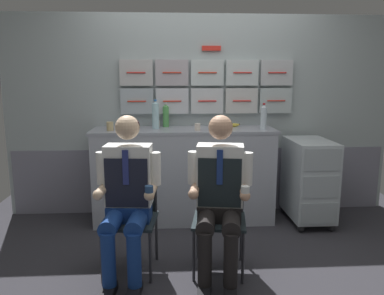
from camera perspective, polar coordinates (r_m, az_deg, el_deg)
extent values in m
cube|color=#2F2E34|center=(3.17, 3.57, -18.06)|extent=(4.80, 4.80, 0.04)
cube|color=#A3B0B1|center=(4.18, 1.40, 4.78)|extent=(4.20, 0.06, 2.15)
cube|color=gray|center=(4.28, 1.40, -4.89)|extent=(4.12, 0.01, 0.71)
cube|color=#A6B3BB|center=(4.10, -8.26, 6.92)|extent=(0.35, 0.06, 0.27)
cylinder|color=red|center=(4.06, -8.31, 6.88)|extent=(0.19, 0.01, 0.01)
cube|color=silver|center=(4.09, -3.00, 7.00)|extent=(0.35, 0.06, 0.27)
cylinder|color=red|center=(4.05, -2.99, 6.97)|extent=(0.19, 0.01, 0.01)
cube|color=silver|center=(4.11, 2.26, 7.03)|extent=(0.35, 0.06, 0.27)
cylinder|color=red|center=(4.07, 2.31, 6.99)|extent=(0.19, 0.01, 0.01)
cube|color=silver|center=(4.16, 7.42, 7.00)|extent=(0.35, 0.06, 0.27)
cylinder|color=red|center=(4.13, 7.52, 6.96)|extent=(0.19, 0.01, 0.01)
cube|color=#B2BFBF|center=(4.25, 12.41, 6.91)|extent=(0.35, 0.06, 0.27)
cylinder|color=red|center=(4.21, 12.55, 6.88)|extent=(0.19, 0.01, 0.01)
cube|color=#BDBCBB|center=(4.09, -8.38, 11.08)|extent=(0.35, 0.06, 0.27)
cylinder|color=red|center=(4.05, -8.42, 11.08)|extent=(0.19, 0.01, 0.01)
cube|color=#B2A9B0|center=(4.08, -3.04, 11.18)|extent=(0.35, 0.06, 0.27)
cylinder|color=red|center=(4.04, -3.03, 11.18)|extent=(0.19, 0.01, 0.01)
cube|color=silver|center=(4.10, 2.29, 11.18)|extent=(0.35, 0.06, 0.27)
cylinder|color=red|center=(4.06, 2.34, 11.19)|extent=(0.19, 0.01, 0.01)
cube|color=silver|center=(4.15, 7.52, 11.09)|extent=(0.35, 0.06, 0.27)
cylinder|color=red|center=(4.12, 7.62, 11.10)|extent=(0.19, 0.01, 0.01)
cube|color=silver|center=(4.24, 12.57, 10.92)|extent=(0.35, 0.06, 0.27)
cylinder|color=red|center=(4.20, 12.71, 10.92)|extent=(0.19, 0.01, 0.01)
cube|color=red|center=(4.13, 2.93, 14.69)|extent=(0.20, 0.02, 0.05)
cube|color=#A5A9B6|center=(3.99, -1.22, -4.32)|extent=(1.83, 0.52, 0.94)
cube|color=#969AA7|center=(3.89, -1.24, 2.62)|extent=(1.87, 0.53, 0.03)
sphere|color=black|center=(3.94, 16.05, -11.63)|extent=(0.07, 0.07, 0.07)
sphere|color=black|center=(4.06, 20.26, -11.26)|extent=(0.07, 0.07, 0.07)
sphere|color=black|center=(4.43, 13.66, -9.00)|extent=(0.07, 0.07, 0.07)
sphere|color=black|center=(4.53, 17.45, -8.76)|extent=(0.07, 0.07, 0.07)
cube|color=silver|center=(4.10, 17.13, -4.43)|extent=(0.40, 0.64, 0.80)
cube|color=#A2ADB1|center=(3.90, 18.59, -9.42)|extent=(0.35, 0.01, 0.21)
cube|color=#A2ADB1|center=(3.82, 18.83, -5.68)|extent=(0.35, 0.01, 0.21)
cube|color=#A2ADB1|center=(3.75, 19.07, -1.79)|extent=(0.35, 0.01, 0.21)
cylinder|color=#28282D|center=(3.75, 19.04, -0.03)|extent=(0.32, 0.02, 0.02)
cylinder|color=#2D2D33|center=(2.97, -13.45, -15.71)|extent=(0.02, 0.02, 0.40)
cylinder|color=#2D2D33|center=(2.90, -6.29, -16.14)|extent=(0.02, 0.02, 0.40)
cylinder|color=#2D2D33|center=(3.29, -11.78, -12.97)|extent=(0.02, 0.02, 0.40)
cylinder|color=#2D2D33|center=(3.22, -5.37, -13.27)|extent=(0.02, 0.02, 0.40)
cube|color=#1E292D|center=(3.01, -9.35, -10.84)|extent=(0.44, 0.44, 0.02)
cube|color=#1E292D|center=(3.11, -8.79, -5.95)|extent=(0.37, 0.06, 0.40)
cylinder|color=#2D2D33|center=(3.14, -12.07, -5.91)|extent=(0.02, 0.02, 0.40)
cylinder|color=#2D2D33|center=(3.08, -5.51, -6.07)|extent=(0.02, 0.02, 0.40)
cube|color=black|center=(2.87, -12.47, -20.52)|extent=(0.11, 0.23, 0.06)
cube|color=black|center=(2.83, -8.71, -20.81)|extent=(0.11, 0.23, 0.06)
cylinder|color=navy|center=(2.80, -12.46, -16.14)|extent=(0.10, 0.10, 0.39)
cylinder|color=navy|center=(2.76, -8.70, -16.39)|extent=(0.10, 0.10, 0.39)
cylinder|color=navy|center=(2.85, -11.82, -10.81)|extent=(0.16, 0.37, 0.13)
cylinder|color=navy|center=(2.82, -8.21, -10.97)|extent=(0.16, 0.37, 0.13)
cube|color=navy|center=(2.98, -9.39, -9.57)|extent=(0.34, 0.23, 0.12)
cube|color=white|center=(2.91, -9.49, -4.07)|extent=(0.36, 0.22, 0.46)
cube|color=black|center=(2.83, -9.86, -5.31)|extent=(0.32, 0.04, 0.37)
cube|color=navy|center=(2.79, -9.97, -2.99)|extent=(0.04, 0.01, 0.26)
cylinder|color=white|center=(2.95, -13.39, -3.04)|extent=(0.08, 0.08, 0.25)
cylinder|color=beige|center=(2.88, -13.41, -6.33)|extent=(0.09, 0.24, 0.07)
sphere|color=beige|center=(2.79, -13.97, -6.94)|extent=(0.08, 0.08, 0.08)
cylinder|color=white|center=(2.87, -5.54, -3.17)|extent=(0.08, 0.08, 0.25)
cylinder|color=beige|center=(2.81, -6.16, -6.54)|extent=(0.09, 0.24, 0.07)
sphere|color=beige|center=(2.71, -6.46, -7.18)|extent=(0.08, 0.08, 0.08)
cylinder|color=navy|center=(2.70, -6.48, -6.37)|extent=(0.06, 0.06, 0.06)
sphere|color=beige|center=(2.84, -9.71, 2.98)|extent=(0.18, 0.18, 0.18)
ellipsoid|color=black|center=(2.85, -9.67, 3.35)|extent=(0.19, 0.18, 0.13)
cylinder|color=#2D2D33|center=(2.91, 0.27, -16.00)|extent=(0.02, 0.02, 0.40)
cylinder|color=#2D2D33|center=(2.90, 7.67, -16.17)|extent=(0.02, 0.02, 0.40)
cylinder|color=#2D2D33|center=(3.23, 0.87, -13.14)|extent=(0.02, 0.02, 0.40)
cylinder|color=#2D2D33|center=(3.23, 7.44, -13.29)|extent=(0.02, 0.02, 0.40)
cube|color=#1E292D|center=(2.98, 4.12, -10.94)|extent=(0.46, 0.46, 0.02)
cube|color=#1E292D|center=(3.09, 4.26, -5.99)|extent=(0.37, 0.09, 0.40)
cylinder|color=#2D2D33|center=(3.09, 0.90, -5.97)|extent=(0.02, 0.02, 0.40)
cylinder|color=#2D2D33|center=(3.08, 7.63, -6.10)|extent=(0.02, 0.02, 0.40)
cube|color=black|center=(2.82, 1.85, -20.86)|extent=(0.12, 0.23, 0.06)
cube|color=black|center=(2.82, 5.75, -20.96)|extent=(0.12, 0.23, 0.06)
cylinder|color=black|center=(2.74, 1.93, -16.42)|extent=(0.10, 0.10, 0.39)
cylinder|color=black|center=(2.74, 5.84, -16.51)|extent=(0.10, 0.10, 0.39)
cylinder|color=black|center=(2.80, 2.18, -10.97)|extent=(0.19, 0.38, 0.13)
cylinder|color=black|center=(2.80, 5.92, -11.05)|extent=(0.19, 0.38, 0.13)
cube|color=black|center=(2.95, 4.14, -9.65)|extent=(0.35, 0.25, 0.12)
cube|color=white|center=(2.88, 4.22, -4.09)|extent=(0.37, 0.24, 0.46)
cube|color=black|center=(2.80, 4.16, -5.35)|extent=(0.32, 0.06, 0.37)
cube|color=navy|center=(2.76, 4.19, -3.00)|extent=(0.04, 0.01, 0.26)
cylinder|color=white|center=(2.88, 0.19, -3.04)|extent=(0.08, 0.08, 0.25)
cylinder|color=tan|center=(2.82, 0.40, -6.41)|extent=(0.10, 0.24, 0.07)
sphere|color=tan|center=(2.72, 0.20, -7.05)|extent=(0.08, 0.08, 0.08)
cylinder|color=white|center=(2.87, 8.29, -3.19)|extent=(0.08, 0.08, 0.25)
cylinder|color=tan|center=(2.81, 7.90, -6.56)|extent=(0.10, 0.24, 0.07)
sphere|color=tan|center=(2.71, 7.99, -7.21)|extent=(0.08, 0.08, 0.08)
cylinder|color=white|center=(2.70, 8.01, -6.40)|extent=(0.06, 0.06, 0.06)
sphere|color=tan|center=(2.81, 4.32, 3.05)|extent=(0.18, 0.18, 0.18)
ellipsoid|color=black|center=(2.82, 4.34, 3.42)|extent=(0.20, 0.19, 0.13)
cylinder|color=#53A453|center=(4.03, -3.95, 4.62)|extent=(0.06, 0.06, 0.21)
cone|color=#53A453|center=(4.02, -3.97, 6.30)|extent=(0.06, 0.06, 0.02)
cylinder|color=silver|center=(4.02, -3.98, 6.62)|extent=(0.03, 0.03, 0.02)
cylinder|color=silver|center=(3.88, 10.72, 4.31)|extent=(0.06, 0.06, 0.22)
cone|color=silver|center=(3.87, 10.79, 6.13)|extent=(0.06, 0.06, 0.02)
cylinder|color=red|center=(3.87, 10.80, 6.45)|extent=(0.03, 0.03, 0.02)
cylinder|color=#ACD7E1|center=(3.89, -5.51, 4.70)|extent=(0.07, 0.07, 0.26)
cone|color=#ACD7E1|center=(3.88, -5.55, 6.76)|extent=(0.07, 0.07, 0.02)
cylinder|color=#2F75C5|center=(3.88, -5.55, 7.09)|extent=(0.03, 0.03, 0.02)
cylinder|color=tan|center=(3.75, 3.28, 3.12)|extent=(0.06, 0.06, 0.08)
cylinder|color=#382114|center=(3.75, 3.28, 3.61)|extent=(0.05, 0.05, 0.01)
cylinder|color=beige|center=(3.76, 0.83, 3.11)|extent=(0.06, 0.06, 0.07)
cylinder|color=#382114|center=(3.76, 0.83, 3.55)|extent=(0.05, 0.05, 0.01)
cylinder|color=white|center=(4.05, -5.36, 3.60)|extent=(0.07, 0.07, 0.07)
cylinder|color=#382114|center=(4.05, -5.36, 3.99)|extent=(0.06, 0.06, 0.01)
cylinder|color=tan|center=(3.83, -12.22, 3.15)|extent=(0.07, 0.07, 0.09)
cylinder|color=#382114|center=(3.83, -12.25, 3.71)|extent=(0.06, 0.06, 0.01)
ellipsoid|color=yellow|center=(4.04, 6.12, 3.36)|extent=(0.17, 0.10, 0.04)
cylinder|color=#4C3819|center=(4.08, 7.13, 3.47)|extent=(0.01, 0.01, 0.02)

